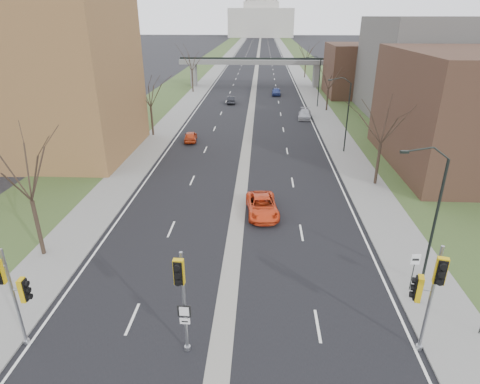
# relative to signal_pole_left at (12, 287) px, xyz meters

# --- Properties ---
(ground) EXTENTS (700.00, 700.00, 0.00)m
(ground) POSITION_rel_signal_pole_left_xyz_m (9.59, 0.19, -3.62)
(ground) COLOR black
(ground) RESTS_ON ground
(road_surface) EXTENTS (20.00, 600.00, 0.01)m
(road_surface) POSITION_rel_signal_pole_left_xyz_m (9.59, 150.19, -3.61)
(road_surface) COLOR black
(road_surface) RESTS_ON ground
(median_strip) EXTENTS (1.20, 600.00, 0.02)m
(median_strip) POSITION_rel_signal_pole_left_xyz_m (9.59, 150.19, -3.62)
(median_strip) COLOR gray
(median_strip) RESTS_ON ground
(sidewalk_right) EXTENTS (4.00, 600.00, 0.12)m
(sidewalk_right) POSITION_rel_signal_pole_left_xyz_m (21.59, 150.19, -3.56)
(sidewalk_right) COLOR gray
(sidewalk_right) RESTS_ON ground
(sidewalk_left) EXTENTS (4.00, 600.00, 0.12)m
(sidewalk_left) POSITION_rel_signal_pole_left_xyz_m (-2.41, 150.19, -3.56)
(sidewalk_left) COLOR gray
(sidewalk_left) RESTS_ON ground
(grass_verge_right) EXTENTS (8.00, 600.00, 0.10)m
(grass_verge_right) POSITION_rel_signal_pole_left_xyz_m (27.59, 150.19, -3.57)
(grass_verge_right) COLOR #334721
(grass_verge_right) RESTS_ON ground
(grass_verge_left) EXTENTS (8.00, 600.00, 0.10)m
(grass_verge_left) POSITION_rel_signal_pole_left_xyz_m (-8.41, 150.19, -3.57)
(grass_verge_left) COLOR #334721
(grass_verge_left) RESTS_ON ground
(apartment_building) EXTENTS (25.00, 16.00, 22.00)m
(apartment_building) POSITION_rel_signal_pole_left_xyz_m (-16.41, 30.19, 7.38)
(apartment_building) COLOR olive
(apartment_building) RESTS_ON ground
(commercial_block_near) EXTENTS (16.00, 20.00, 12.00)m
(commercial_block_near) POSITION_rel_signal_pole_left_xyz_m (33.59, 28.19, 2.38)
(commercial_block_near) COLOR #453020
(commercial_block_near) RESTS_ON ground
(commercial_block_mid) EXTENTS (18.00, 22.00, 15.00)m
(commercial_block_mid) POSITION_rel_signal_pole_left_xyz_m (37.59, 52.19, 3.88)
(commercial_block_mid) COLOR #595651
(commercial_block_mid) RESTS_ON ground
(commercial_block_far) EXTENTS (14.00, 14.00, 10.00)m
(commercial_block_far) POSITION_rel_signal_pole_left_xyz_m (31.59, 70.19, 1.38)
(commercial_block_far) COLOR #453020
(commercial_block_far) RESTS_ON ground
(pedestrian_bridge) EXTENTS (34.00, 3.00, 6.45)m
(pedestrian_bridge) POSITION_rel_signal_pole_left_xyz_m (9.59, 80.19, 1.23)
(pedestrian_bridge) COLOR slate
(pedestrian_bridge) RESTS_ON ground
(capitol) EXTENTS (48.00, 42.00, 55.75)m
(capitol) POSITION_rel_signal_pole_left_xyz_m (9.59, 320.19, 14.98)
(capitol) COLOR #B8B5A8
(capitol) RESTS_ON ground
(streetlight_near) EXTENTS (2.61, 0.20, 8.70)m
(streetlight_near) POSITION_rel_signal_pole_left_xyz_m (20.58, 6.19, 3.34)
(streetlight_near) COLOR black
(streetlight_near) RESTS_ON sidewalk_right
(streetlight_mid) EXTENTS (2.61, 0.20, 8.70)m
(streetlight_mid) POSITION_rel_signal_pole_left_xyz_m (20.58, 32.19, 3.34)
(streetlight_mid) COLOR black
(streetlight_mid) RESTS_ON sidewalk_right
(streetlight_far) EXTENTS (2.61, 0.20, 8.70)m
(streetlight_far) POSITION_rel_signal_pole_left_xyz_m (20.58, 58.19, 3.34)
(streetlight_far) COLOR black
(streetlight_far) RESTS_ON sidewalk_right
(tree_left_a) EXTENTS (7.20, 7.20, 9.40)m
(tree_left_a) POSITION_rel_signal_pole_left_xyz_m (-3.41, 8.19, 3.02)
(tree_left_a) COLOR #382B21
(tree_left_a) RESTS_ON sidewalk_left
(tree_left_b) EXTENTS (6.75, 6.75, 8.81)m
(tree_left_b) POSITION_rel_signal_pole_left_xyz_m (-3.41, 38.19, 2.61)
(tree_left_b) COLOR #382B21
(tree_left_b) RESTS_ON sidewalk_left
(tree_left_c) EXTENTS (7.65, 7.65, 9.99)m
(tree_left_c) POSITION_rel_signal_pole_left_xyz_m (-3.41, 72.19, 3.42)
(tree_left_c) COLOR #382B21
(tree_left_c) RESTS_ON sidewalk_left
(tree_right_a) EXTENTS (7.20, 7.20, 9.40)m
(tree_right_a) POSITION_rel_signal_pole_left_xyz_m (22.59, 22.19, 3.02)
(tree_right_a) COLOR #382B21
(tree_right_a) RESTS_ON sidewalk_right
(tree_right_b) EXTENTS (6.30, 6.30, 8.22)m
(tree_right_b) POSITION_rel_signal_pole_left_xyz_m (22.59, 55.19, 2.20)
(tree_right_b) COLOR #382B21
(tree_right_b) RESTS_ON sidewalk_right
(tree_right_c) EXTENTS (7.65, 7.65, 9.99)m
(tree_right_c) POSITION_rel_signal_pole_left_xyz_m (22.59, 95.19, 3.42)
(tree_right_c) COLOR #382B21
(tree_right_c) RESTS_ON sidewalk_right
(signal_pole_left) EXTENTS (0.97, 0.98, 5.53)m
(signal_pole_left) POSITION_rel_signal_pole_left_xyz_m (0.00, 0.00, 0.00)
(signal_pole_left) COLOR gray
(signal_pole_left) RESTS_ON ground
(signal_pole_median) EXTENTS (0.65, 0.92, 5.64)m
(signal_pole_median) POSITION_rel_signal_pole_left_xyz_m (7.95, -0.11, 0.31)
(signal_pole_median) COLOR gray
(signal_pole_median) RESTS_ON ground
(signal_pole_right) EXTENTS (0.99, 1.25, 5.93)m
(signal_pole_right) POSITION_rel_signal_pole_left_xyz_m (19.13, 0.70, 0.26)
(signal_pole_right) COLOR gray
(signal_pole_right) RESTS_ON ground
(speed_limit_sign) EXTENTS (0.53, 0.06, 2.47)m
(speed_limit_sign) POSITION_rel_signal_pole_left_xyz_m (20.43, 5.47, -1.80)
(speed_limit_sign) COLOR black
(speed_limit_sign) RESTS_ON sidewalk_right
(car_left_near) EXTENTS (1.98, 4.05, 1.33)m
(car_left_near) POSITION_rel_signal_pole_left_xyz_m (2.19, 35.77, -2.95)
(car_left_near) COLOR #B53714
(car_left_near) RESTS_ON ground
(car_left_far) EXTENTS (1.77, 4.16, 1.33)m
(car_left_far) POSITION_rel_signal_pole_left_xyz_m (5.62, 60.76, -2.95)
(car_left_far) COLOR black
(car_left_far) RESTS_ON ground
(car_right_near) EXTENTS (2.96, 5.48, 1.46)m
(car_right_near) POSITION_rel_signal_pole_left_xyz_m (11.59, 15.22, -2.89)
(car_right_near) COLOR red
(car_right_near) RESTS_ON ground
(car_right_mid) EXTENTS (2.55, 4.97, 1.38)m
(car_right_mid) POSITION_rel_signal_pole_left_xyz_m (18.30, 49.36, -2.93)
(car_right_mid) COLOR #A9ABB1
(car_right_mid) RESTS_ON ground
(car_right_far) EXTENTS (1.76, 4.33, 1.47)m
(car_right_far) POSITION_rel_signal_pole_left_xyz_m (14.34, 69.62, -2.88)
(car_right_far) COLOR navy
(car_right_far) RESTS_ON ground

